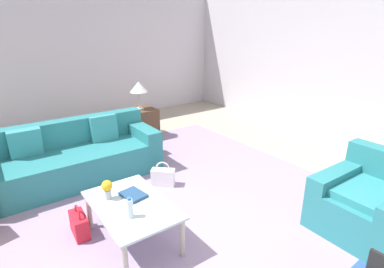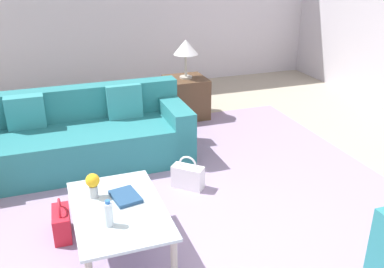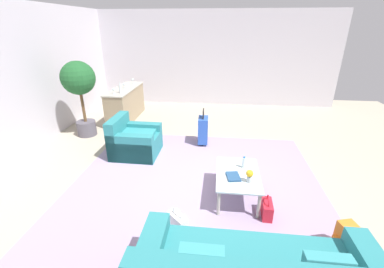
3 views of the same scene
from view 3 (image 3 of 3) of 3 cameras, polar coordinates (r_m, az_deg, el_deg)
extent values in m
plane|color=#A89E89|center=(4.75, 3.43, -10.41)|extent=(12.00, 12.00, 0.00)
cube|color=silver|center=(9.09, 5.55, 16.23)|extent=(0.12, 8.00, 3.10)
cube|color=#9984A3|center=(4.28, 0.19, -14.64)|extent=(5.20, 4.40, 0.01)
cube|color=teal|center=(3.03, -9.06, -26.87)|extent=(0.92, 0.24, 0.62)
cube|color=teal|center=(2.60, 2.13, -26.84)|extent=(0.15, 0.40, 0.41)
cube|color=teal|center=(5.70, -12.26, -2.37)|extent=(0.91, 0.97, 0.44)
cube|color=teal|center=(5.75, -15.98, -0.35)|extent=(0.90, 0.21, 0.84)
cube|color=teal|center=(5.97, -11.27, -0.26)|extent=(0.21, 0.96, 0.60)
cube|color=teal|center=(5.37, -13.51, -3.18)|extent=(0.21, 0.96, 0.60)
cube|color=teal|center=(5.58, -12.00, 0.01)|extent=(0.67, 0.70, 0.08)
cube|color=silver|center=(4.19, 10.17, -8.79)|extent=(1.05, 0.68, 0.02)
cylinder|color=#ADA899|center=(3.92, 5.94, -15.05)|extent=(0.05, 0.05, 0.42)
cylinder|color=#ADA899|center=(4.70, 6.13, -7.90)|extent=(0.05, 0.05, 0.42)
cylinder|color=#ADA899|center=(3.97, 14.63, -15.24)|extent=(0.05, 0.05, 0.42)
cylinder|color=#ADA899|center=(4.74, 13.21, -8.14)|extent=(0.05, 0.05, 0.42)
cylinder|color=silver|center=(4.32, 11.46, -6.28)|extent=(0.06, 0.06, 0.18)
cylinder|color=#2D6BBC|center=(4.28, 11.56, -5.09)|extent=(0.04, 0.04, 0.02)
cube|color=navy|center=(4.07, 9.15, -9.31)|extent=(0.29, 0.24, 0.03)
cylinder|color=#B2B7BC|center=(3.99, 12.58, -9.75)|extent=(0.07, 0.07, 0.10)
sphere|color=gold|center=(3.94, 12.70, -8.53)|extent=(0.11, 0.11, 0.11)
cube|color=#937F60|center=(7.88, -14.48, 6.52)|extent=(1.86, 0.54, 0.94)
cube|color=#ADA899|center=(7.77, -14.81, 9.72)|extent=(1.90, 0.58, 0.03)
cylinder|color=silver|center=(7.20, -16.96, 8.61)|extent=(0.07, 0.07, 0.01)
cylinder|color=silver|center=(7.19, -17.00, 8.94)|extent=(0.01, 0.01, 0.08)
sphere|color=silver|center=(7.17, -17.06, 9.48)|extent=(0.08, 0.08, 0.08)
cylinder|color=silver|center=(7.77, -14.84, 9.85)|extent=(0.07, 0.07, 0.01)
cylinder|color=silver|center=(7.76, -14.87, 10.16)|extent=(0.01, 0.01, 0.08)
sphere|color=silver|center=(7.74, -14.93, 10.67)|extent=(0.08, 0.08, 0.08)
cylinder|color=silver|center=(8.35, -13.00, 10.91)|extent=(0.07, 0.07, 0.01)
cylinder|color=silver|center=(8.34, -13.03, 11.20)|extent=(0.01, 0.01, 0.08)
sphere|color=silver|center=(8.33, -13.07, 11.68)|extent=(0.08, 0.08, 0.08)
cylinder|color=silver|center=(7.19, -15.66, 9.62)|extent=(0.07, 0.07, 0.22)
cylinder|color=silver|center=(7.16, -15.79, 10.78)|extent=(0.03, 0.03, 0.08)
cube|color=#2851AD|center=(6.02, 2.47, 0.91)|extent=(0.41, 0.23, 0.60)
cube|color=black|center=(5.88, 2.54, 4.52)|extent=(0.24, 0.03, 0.20)
cylinder|color=black|center=(6.02, 2.36, -2.46)|extent=(0.02, 0.05, 0.05)
cylinder|color=black|center=(6.28, 2.48, -1.36)|extent=(0.02, 0.05, 0.05)
cube|color=white|center=(3.74, -3.23, -18.94)|extent=(0.32, 0.33, 0.24)
torus|color=white|center=(3.65, -3.28, -17.30)|extent=(0.15, 0.16, 0.20)
cube|color=red|center=(4.09, 16.30, -15.76)|extent=(0.33, 0.15, 0.24)
torus|color=red|center=(4.00, 16.53, -14.19)|extent=(0.20, 0.03, 0.20)
cube|color=orange|center=(3.89, 31.48, -19.54)|extent=(0.34, 0.27, 0.40)
cube|color=orange|center=(3.87, 29.74, -20.90)|extent=(0.22, 0.11, 0.18)
cylinder|color=#514C56|center=(7.10, -22.34, 1.23)|extent=(0.47, 0.47, 0.37)
cylinder|color=brown|center=(6.92, -23.07, 5.70)|extent=(0.07, 0.07, 0.79)
sphere|color=#1E5628|center=(6.77, -23.99, 11.32)|extent=(0.80, 0.80, 0.80)
camera|label=1|loc=(6.16, 19.88, 16.80)|focal=28.00mm
camera|label=2|loc=(6.40, 13.77, 18.95)|focal=40.00mm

